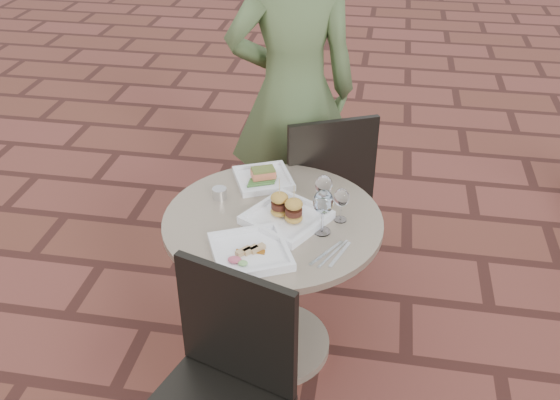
% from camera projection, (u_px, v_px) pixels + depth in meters
% --- Properties ---
extents(ground, '(60.00, 60.00, 0.00)m').
position_uv_depth(ground, '(316.00, 348.00, 2.93)').
color(ground, '#5B2B24').
rests_on(ground, ground).
extents(cafe_table, '(0.90, 0.90, 0.73)m').
position_uv_depth(cafe_table, '(273.00, 265.00, 2.67)').
color(cafe_table, gray).
rests_on(cafe_table, ground).
extents(chair_far, '(0.58, 0.58, 0.93)m').
position_uv_depth(chair_far, '(324.00, 181.00, 3.14)').
color(chair_far, black).
rests_on(chair_far, ground).
extents(chair_near, '(0.56, 0.56, 0.93)m').
position_uv_depth(chair_near, '(222.00, 380.00, 2.06)').
color(chair_near, black).
rests_on(chair_near, ground).
extents(diner, '(0.77, 0.61, 1.83)m').
position_uv_depth(diner, '(293.00, 94.00, 3.14)').
color(diner, '#455A31').
rests_on(diner, ground).
extents(plate_salmon, '(0.31, 0.31, 0.07)m').
position_uv_depth(plate_salmon, '(263.00, 178.00, 2.78)').
color(plate_salmon, white).
rests_on(plate_salmon, cafe_table).
extents(plate_sliders, '(0.39, 0.39, 0.18)m').
position_uv_depth(plate_sliders, '(286.00, 214.00, 2.50)').
color(plate_sliders, white).
rests_on(plate_sliders, cafe_table).
extents(plate_tuna, '(0.37, 0.37, 0.03)m').
position_uv_depth(plate_tuna, '(250.00, 251.00, 2.32)').
color(plate_tuna, white).
rests_on(plate_tuna, cafe_table).
extents(wine_glass_right, '(0.08, 0.08, 0.19)m').
position_uv_depth(wine_glass_right, '(323.00, 203.00, 2.39)').
color(wine_glass_right, white).
rests_on(wine_glass_right, cafe_table).
extents(wine_glass_mid, '(0.07, 0.07, 0.17)m').
position_uv_depth(wine_glass_mid, '(324.00, 186.00, 2.52)').
color(wine_glass_mid, white).
rests_on(wine_glass_mid, cafe_table).
extents(wine_glass_far, '(0.06, 0.06, 0.15)m').
position_uv_depth(wine_glass_far, '(342.00, 198.00, 2.47)').
color(wine_glass_far, white).
rests_on(wine_glass_far, cafe_table).
extents(steel_ramekin, '(0.07, 0.07, 0.05)m').
position_uv_depth(steel_ramekin, '(220.00, 193.00, 2.66)').
color(steel_ramekin, silver).
rests_on(steel_ramekin, cafe_table).
extents(cutlery_set, '(0.17, 0.23, 0.00)m').
position_uv_depth(cutlery_set, '(333.00, 254.00, 2.34)').
color(cutlery_set, silver).
rests_on(cutlery_set, cafe_table).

